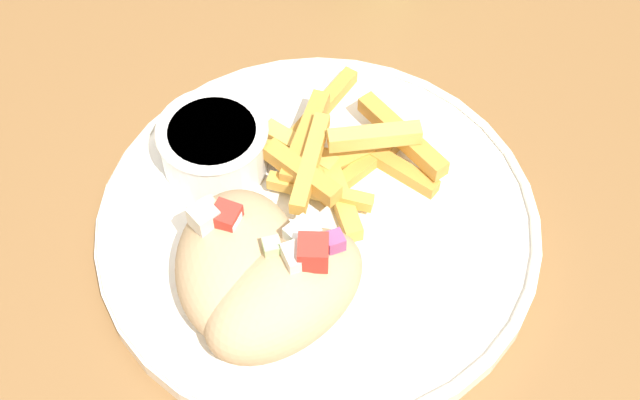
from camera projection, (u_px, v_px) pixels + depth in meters
table at (264, 256)px, 0.69m from camera, size 1.17×1.17×0.71m
plate at (320, 221)px, 0.60m from camera, size 0.30×0.30×0.02m
pita_sandwich_near at (286, 293)px, 0.53m from camera, size 0.12×0.09×0.07m
pita_sandwich_far at (238, 264)px, 0.55m from camera, size 0.13×0.13×0.06m
fries_pile at (334, 155)px, 0.61m from camera, size 0.14×0.15×0.04m
sauce_ramekin at (211, 147)px, 0.60m from camera, size 0.08×0.08×0.04m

